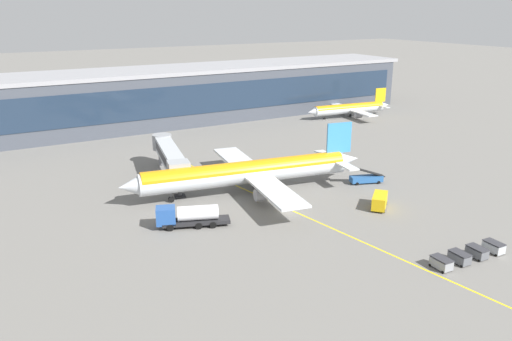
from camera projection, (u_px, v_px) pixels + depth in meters
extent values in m
plane|color=slate|center=(289.00, 212.00, 80.90)|extent=(700.00, 700.00, 0.00)
cube|color=yellow|center=(285.00, 208.00, 82.80)|extent=(11.86, 79.20, 0.01)
cube|color=#424751|center=(132.00, 100.00, 137.82)|extent=(169.20, 21.84, 14.07)
cube|color=#1E2D42|center=(144.00, 104.00, 128.54)|extent=(164.13, 0.16, 7.88)
cube|color=#99999E|center=(130.00, 72.00, 135.52)|extent=(172.59, 22.27, 1.00)
cylinder|color=silver|center=(246.00, 173.00, 88.44)|extent=(37.23, 9.60, 3.76)
cylinder|color=orange|center=(246.00, 171.00, 88.34)|extent=(36.48, 9.34, 3.61)
cone|color=silver|center=(130.00, 187.00, 81.75)|extent=(4.28, 4.12, 3.57)
cone|color=silver|center=(347.00, 159.00, 95.08)|extent=(4.96, 3.87, 3.20)
cube|color=#388CD1|center=(339.00, 138.00, 93.09)|extent=(4.88, 1.13, 5.64)
cube|color=silver|center=(346.00, 165.00, 90.83)|extent=(2.93, 6.26, 0.24)
cube|color=silver|center=(326.00, 155.00, 97.53)|extent=(2.93, 6.26, 0.24)
cube|color=silver|center=(276.00, 191.00, 80.42)|extent=(7.21, 16.15, 0.40)
cube|color=silver|center=(237.00, 159.00, 97.65)|extent=(7.21, 16.15, 0.40)
cylinder|color=#939399|center=(264.00, 194.00, 82.99)|extent=(3.19, 2.50, 2.07)
cylinder|color=#939399|center=(237.00, 170.00, 95.22)|extent=(3.19, 2.50, 2.07)
cylinder|color=black|center=(171.00, 199.00, 84.89)|extent=(1.05, 0.55, 1.00)
cylinder|color=slate|center=(171.00, 195.00, 84.63)|extent=(0.20, 0.20, 1.72)
cylinder|color=black|center=(262.00, 191.00, 88.63)|extent=(1.05, 0.55, 1.00)
cylinder|color=slate|center=(262.00, 187.00, 88.37)|extent=(0.20, 0.20, 1.72)
cylinder|color=black|center=(255.00, 185.00, 91.65)|extent=(1.05, 0.55, 1.00)
cylinder|color=slate|center=(255.00, 181.00, 91.38)|extent=(0.20, 0.20, 1.72)
cube|color=#B2B7BC|center=(170.00, 155.00, 94.87)|extent=(6.97, 19.95, 2.80)
cube|color=#232328|center=(170.00, 155.00, 94.89)|extent=(6.45, 16.88, 1.54)
cube|color=#9EA3A8|center=(179.00, 170.00, 85.93)|extent=(4.18, 3.87, 2.94)
cylinder|color=#4C4C51|center=(180.00, 187.00, 86.89)|extent=(0.70, 0.70, 3.50)
cube|color=#262628|center=(180.00, 196.00, 87.38)|extent=(2.13, 2.13, 0.30)
cylinder|color=gray|center=(162.00, 142.00, 103.82)|extent=(3.90, 3.90, 3.08)
cylinder|color=gray|center=(163.00, 157.00, 104.78)|extent=(1.80, 1.80, 3.50)
cube|color=#232326|center=(196.00, 221.00, 75.60)|extent=(10.25, 5.80, 0.50)
cube|color=#26519E|center=(166.00, 215.00, 74.52)|extent=(3.49, 3.31, 2.50)
cube|color=black|center=(157.00, 213.00, 74.16)|extent=(0.94, 2.21, 1.12)
cylinder|color=silver|center=(198.00, 213.00, 75.23)|extent=(6.39, 4.14, 2.20)
cylinder|color=black|center=(170.00, 228.00, 73.95)|extent=(1.06, 0.67, 1.00)
cylinder|color=black|center=(170.00, 221.00, 76.18)|extent=(1.06, 0.67, 1.00)
cylinder|color=black|center=(199.00, 226.00, 74.61)|extent=(1.06, 0.67, 1.00)
cylinder|color=black|center=(198.00, 220.00, 76.84)|extent=(1.06, 0.67, 1.00)
cylinder|color=black|center=(213.00, 225.00, 74.94)|extent=(1.06, 0.67, 1.00)
cylinder|color=black|center=(212.00, 219.00, 77.17)|extent=(1.06, 0.67, 1.00)
cube|color=yellow|center=(380.00, 201.00, 82.20)|extent=(5.13, 4.89, 2.00)
cube|color=black|center=(379.00, 201.00, 80.97)|extent=(2.56, 2.58, 0.60)
cylinder|color=black|center=(384.00, 211.00, 80.64)|extent=(0.61, 0.59, 0.60)
cylinder|color=black|center=(372.00, 209.00, 81.21)|extent=(0.61, 0.59, 0.60)
cylinder|color=black|center=(386.00, 203.00, 83.80)|extent=(0.61, 0.59, 0.60)
cylinder|color=black|center=(374.00, 202.00, 84.37)|extent=(0.61, 0.59, 0.60)
cube|color=#285B9E|center=(366.00, 179.00, 94.09)|extent=(6.29, 3.74, 1.10)
cube|color=black|center=(367.00, 171.00, 93.64)|extent=(6.96, 3.49, 2.38)
cylinder|color=black|center=(375.00, 179.00, 95.43)|extent=(0.65, 0.43, 0.60)
cylinder|color=black|center=(379.00, 182.00, 93.84)|extent=(0.65, 0.43, 0.60)
cylinder|color=black|center=(354.00, 181.00, 94.67)|extent=(0.65, 0.43, 0.60)
cylinder|color=black|center=(357.00, 184.00, 93.08)|extent=(0.65, 0.43, 0.60)
cube|color=gray|center=(441.00, 263.00, 63.21)|extent=(1.60, 2.65, 1.10)
cube|color=#333338|center=(442.00, 258.00, 62.99)|extent=(1.63, 2.71, 0.10)
cylinder|color=black|center=(430.00, 265.00, 63.92)|extent=(0.13, 0.36, 0.36)
cylinder|color=black|center=(439.00, 262.00, 64.58)|extent=(0.13, 0.36, 0.36)
cylinder|color=black|center=(443.00, 272.00, 62.17)|extent=(0.13, 0.36, 0.36)
cylinder|color=black|center=(452.00, 270.00, 62.83)|extent=(0.13, 0.36, 0.36)
cube|color=#595B60|center=(459.00, 258.00, 64.62)|extent=(1.60, 2.65, 1.10)
cube|color=#333338|center=(460.00, 253.00, 64.41)|extent=(1.63, 2.71, 0.10)
cylinder|color=black|center=(448.00, 260.00, 65.34)|extent=(0.13, 0.36, 0.36)
cylinder|color=black|center=(457.00, 257.00, 66.00)|extent=(0.13, 0.36, 0.36)
cylinder|color=black|center=(461.00, 266.00, 63.58)|extent=(0.13, 0.36, 0.36)
cylinder|color=black|center=(470.00, 264.00, 64.25)|extent=(0.13, 0.36, 0.36)
cube|color=#595B60|center=(477.00, 252.00, 66.04)|extent=(1.60, 2.65, 1.10)
cube|color=#333338|center=(478.00, 247.00, 65.83)|extent=(1.63, 2.71, 0.10)
cylinder|color=black|center=(466.00, 254.00, 66.75)|extent=(0.13, 0.36, 0.36)
cylinder|color=black|center=(474.00, 252.00, 67.42)|extent=(0.13, 0.36, 0.36)
cylinder|color=black|center=(479.00, 261.00, 65.00)|extent=(0.13, 0.36, 0.36)
cylinder|color=black|center=(487.00, 258.00, 65.66)|extent=(0.13, 0.36, 0.36)
cube|color=#B2B7BC|center=(494.00, 247.00, 67.46)|extent=(1.60, 2.65, 1.10)
cube|color=#333338|center=(494.00, 242.00, 67.24)|extent=(1.63, 2.71, 0.10)
cylinder|color=black|center=(482.00, 249.00, 68.17)|extent=(0.13, 0.36, 0.36)
cylinder|color=black|center=(490.00, 247.00, 68.83)|extent=(0.13, 0.36, 0.36)
cylinder|color=black|center=(496.00, 255.00, 66.42)|extent=(0.13, 0.36, 0.36)
cylinder|color=black|center=(504.00, 253.00, 67.08)|extent=(0.13, 0.36, 0.36)
cylinder|color=silver|center=(349.00, 109.00, 150.24)|extent=(22.92, 5.53, 2.75)
cylinder|color=orange|center=(349.00, 108.00, 150.16)|extent=(22.45, 5.37, 2.64)
cone|color=silver|center=(312.00, 112.00, 145.69)|extent=(3.05, 2.93, 2.61)
cone|color=silver|center=(384.00, 105.00, 154.75)|extent=(3.56, 2.73, 2.34)
cube|color=gold|center=(380.00, 95.00, 153.19)|extent=(3.58, 0.67, 4.13)
cube|color=silver|center=(384.00, 107.00, 151.52)|extent=(1.84, 4.53, 0.16)
cube|color=silver|center=(373.00, 104.00, 156.35)|extent=(1.84, 4.53, 0.16)
cube|color=silver|center=(364.00, 113.00, 145.26)|extent=(4.30, 9.87, 0.26)
cube|color=silver|center=(341.00, 106.00, 156.06)|extent=(4.30, 9.87, 0.26)
cylinder|color=#939399|center=(358.00, 115.00, 146.82)|extent=(2.29, 1.76, 1.51)
cylinder|color=#939399|center=(342.00, 110.00, 154.60)|extent=(2.29, 1.76, 1.51)
cylinder|color=black|center=(325.00, 118.00, 147.88)|extent=(0.68, 0.34, 0.66)
cylinder|color=slate|center=(325.00, 116.00, 147.71)|extent=(0.13, 0.13, 1.13)
cylinder|color=black|center=(355.00, 117.00, 150.32)|extent=(0.68, 0.34, 0.66)
cylinder|color=slate|center=(355.00, 115.00, 150.14)|extent=(0.13, 0.13, 1.13)
cylinder|color=black|center=(350.00, 115.00, 152.49)|extent=(0.68, 0.34, 0.66)
cylinder|color=slate|center=(350.00, 113.00, 152.32)|extent=(0.13, 0.13, 1.13)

